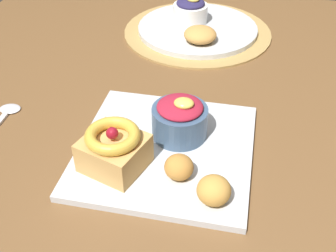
{
  "coord_description": "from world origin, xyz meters",
  "views": [
    {
      "loc": [
        0.05,
        -0.71,
        1.2
      ],
      "look_at": [
        -0.07,
        -0.18,
        0.77
      ],
      "focal_mm": 45.27,
      "sensor_mm": 36.0,
      "label": 1
    }
  ],
  "objects_px": {
    "fritter_middle": "(179,167)",
    "back_pastry": "(200,35)",
    "fritter_front": "(214,190)",
    "cake_slice": "(114,149)",
    "spoon": "(3,117)",
    "back_plate": "(198,28)",
    "front_plate": "(166,150)",
    "back_ramekin": "(190,10)",
    "berry_ramekin": "(180,119)"
  },
  "relations": [
    {
      "from": "front_plate",
      "to": "fritter_front",
      "type": "bearing_deg",
      "value": -47.6
    },
    {
      "from": "cake_slice",
      "to": "berry_ramekin",
      "type": "relative_size",
      "value": 1.2
    },
    {
      "from": "berry_ramekin",
      "to": "fritter_middle",
      "type": "relative_size",
      "value": 2.09
    },
    {
      "from": "fritter_front",
      "to": "fritter_middle",
      "type": "relative_size",
      "value": 1.12
    },
    {
      "from": "fritter_middle",
      "to": "back_plate",
      "type": "relative_size",
      "value": 0.15
    },
    {
      "from": "back_ramekin",
      "to": "front_plate",
      "type": "bearing_deg",
      "value": -85.38
    },
    {
      "from": "fritter_middle",
      "to": "back_plate",
      "type": "bearing_deg",
      "value": 95.5
    },
    {
      "from": "cake_slice",
      "to": "spoon",
      "type": "bearing_deg",
      "value": 160.05
    },
    {
      "from": "berry_ramekin",
      "to": "fritter_front",
      "type": "bearing_deg",
      "value": -61.43
    },
    {
      "from": "cake_slice",
      "to": "fritter_middle",
      "type": "distance_m",
      "value": 0.1
    },
    {
      "from": "fritter_front",
      "to": "spoon",
      "type": "relative_size",
      "value": 0.39
    },
    {
      "from": "back_plate",
      "to": "back_pastry",
      "type": "height_order",
      "value": "back_pastry"
    },
    {
      "from": "front_plate",
      "to": "back_plate",
      "type": "xyz_separation_m",
      "value": [
        -0.02,
        0.45,
        0.01
      ]
    },
    {
      "from": "cake_slice",
      "to": "fritter_front",
      "type": "xyz_separation_m",
      "value": [
        0.16,
        -0.04,
        -0.01
      ]
    },
    {
      "from": "cake_slice",
      "to": "fritter_front",
      "type": "bearing_deg",
      "value": -14.37
    },
    {
      "from": "front_plate",
      "to": "back_pastry",
      "type": "distance_m",
      "value": 0.37
    },
    {
      "from": "back_ramekin",
      "to": "fritter_middle",
      "type": "bearing_deg",
      "value": -82.33
    },
    {
      "from": "fritter_middle",
      "to": "back_pastry",
      "type": "xyz_separation_m",
      "value": [
        -0.03,
        0.43,
        0.0
      ]
    },
    {
      "from": "berry_ramekin",
      "to": "fritter_front",
      "type": "relative_size",
      "value": 1.87
    },
    {
      "from": "cake_slice",
      "to": "back_ramekin",
      "type": "distance_m",
      "value": 0.53
    },
    {
      "from": "back_ramekin",
      "to": "back_pastry",
      "type": "height_order",
      "value": "back_ramekin"
    },
    {
      "from": "back_plate",
      "to": "spoon",
      "type": "distance_m",
      "value": 0.51
    },
    {
      "from": "front_plate",
      "to": "berry_ramekin",
      "type": "height_order",
      "value": "berry_ramekin"
    },
    {
      "from": "fritter_middle",
      "to": "fritter_front",
      "type": "bearing_deg",
      "value": -33.28
    },
    {
      "from": "front_plate",
      "to": "back_plate",
      "type": "bearing_deg",
      "value": 91.96
    },
    {
      "from": "fritter_front",
      "to": "spoon",
      "type": "bearing_deg",
      "value": 162.21
    },
    {
      "from": "cake_slice",
      "to": "back_plate",
      "type": "xyz_separation_m",
      "value": [
        0.05,
        0.51,
        -0.04
      ]
    },
    {
      "from": "back_plate",
      "to": "back_ramekin",
      "type": "distance_m",
      "value": 0.05
    },
    {
      "from": "fritter_middle",
      "to": "back_plate",
      "type": "xyz_separation_m",
      "value": [
        -0.05,
        0.51,
        -0.02
      ]
    },
    {
      "from": "cake_slice",
      "to": "spoon",
      "type": "distance_m",
      "value": 0.26
    },
    {
      "from": "cake_slice",
      "to": "back_pastry",
      "type": "relative_size",
      "value": 1.48
    },
    {
      "from": "back_plate",
      "to": "back_pastry",
      "type": "bearing_deg",
      "value": -77.73
    },
    {
      "from": "fritter_middle",
      "to": "spoon",
      "type": "relative_size",
      "value": 0.35
    },
    {
      "from": "front_plate",
      "to": "back_pastry",
      "type": "relative_size",
      "value": 3.75
    },
    {
      "from": "cake_slice",
      "to": "spoon",
      "type": "xyz_separation_m",
      "value": [
        -0.24,
        0.09,
        -0.04
      ]
    },
    {
      "from": "fritter_middle",
      "to": "cake_slice",
      "type": "bearing_deg",
      "value": 178.19
    },
    {
      "from": "cake_slice",
      "to": "fritter_middle",
      "type": "bearing_deg",
      "value": -1.81
    },
    {
      "from": "fritter_middle",
      "to": "back_ramekin",
      "type": "height_order",
      "value": "back_ramekin"
    },
    {
      "from": "berry_ramekin",
      "to": "back_ramekin",
      "type": "relative_size",
      "value": 1.09
    },
    {
      "from": "front_plate",
      "to": "fritter_front",
      "type": "height_order",
      "value": "fritter_front"
    },
    {
      "from": "back_plate",
      "to": "spoon",
      "type": "xyz_separation_m",
      "value": [
        -0.29,
        -0.42,
        -0.01
      ]
    },
    {
      "from": "front_plate",
      "to": "spoon",
      "type": "xyz_separation_m",
      "value": [
        -0.31,
        0.03,
        -0.0
      ]
    },
    {
      "from": "fritter_middle",
      "to": "back_pastry",
      "type": "relative_size",
      "value": 0.59
    },
    {
      "from": "back_ramekin",
      "to": "back_plate",
      "type": "bearing_deg",
      "value": -45.93
    },
    {
      "from": "front_plate",
      "to": "berry_ramekin",
      "type": "distance_m",
      "value": 0.06
    },
    {
      "from": "fritter_middle",
      "to": "back_pastry",
      "type": "bearing_deg",
      "value": 94.25
    },
    {
      "from": "fritter_front",
      "to": "fritter_middle",
      "type": "xyz_separation_m",
      "value": [
        -0.06,
        0.04,
        -0.0
      ]
    },
    {
      "from": "berry_ramekin",
      "to": "back_plate",
      "type": "relative_size",
      "value": 0.32
    },
    {
      "from": "back_ramekin",
      "to": "cake_slice",
      "type": "bearing_deg",
      "value": -93.12
    },
    {
      "from": "fritter_middle",
      "to": "spoon",
      "type": "xyz_separation_m",
      "value": [
        -0.34,
        0.09,
        -0.03
      ]
    }
  ]
}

